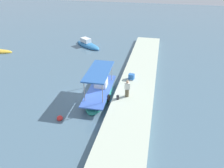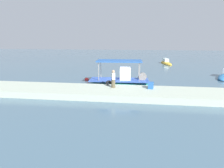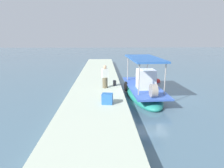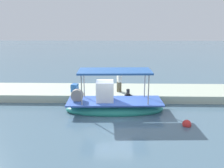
{
  "view_description": "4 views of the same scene",
  "coord_description": "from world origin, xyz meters",
  "views": [
    {
      "loc": [
        -15.82,
        -5.36,
        10.83
      ],
      "look_at": [
        0.72,
        -1.47,
        1.04
      ],
      "focal_mm": 32.63,
      "sensor_mm": 36.0,
      "label": 1
    },
    {
      "loc": [
        1.57,
        -19.17,
        4.99
      ],
      "look_at": [
        -0.54,
        -2.51,
        0.74
      ],
      "focal_mm": 29.44,
      "sensor_mm": 36.0,
      "label": 2
    },
    {
      "loc": [
        13.01,
        -3.22,
        4.17
      ],
      "look_at": [
        -0.13,
        -2.63,
        0.89
      ],
      "focal_mm": 30.98,
      "sensor_mm": 36.0,
      "label": 3
    },
    {
      "loc": [
        -0.22,
        14.45,
        5.73
      ],
      "look_at": [
        0.19,
        -2.67,
        1.26
      ],
      "focal_mm": 38.63,
      "sensor_mm": 36.0,
      "label": 4
    }
  ],
  "objects": [
    {
      "name": "main_fishing_boat",
      "position": [
        0.05,
        -0.43,
        0.48
      ],
      "size": [
        6.46,
        2.37,
        3.09
      ],
      "color": "teal",
      "rests_on": "ground_plane"
    },
    {
      "name": "marker_buoy",
      "position": [
        -4.15,
        1.77,
        0.1
      ],
      "size": [
        0.5,
        0.5,
        0.5
      ],
      "color": "red",
      "rests_on": "ground_plane"
    },
    {
      "name": "moored_boat_near",
      "position": [
        13.27,
        5.41,
        0.23
      ],
      "size": [
        4.47,
        5.33,
        1.42
      ],
      "color": "#2E77B7",
      "rests_on": "ground_plane"
    },
    {
      "name": "fisherman_near_bollard",
      "position": [
        -0.34,
        -3.12,
        1.3
      ],
      "size": [
        0.45,
        0.51,
        1.62
      ],
      "color": "brown",
      "rests_on": "dock_quay"
    },
    {
      "name": "mooring_bollard",
      "position": [
        -0.99,
        -2.4,
        0.75
      ],
      "size": [
        0.24,
        0.24,
        0.37
      ],
      "primitive_type": "cylinder",
      "color": "#2D2D33",
      "rests_on": "dock_quay"
    },
    {
      "name": "cargo_crate",
      "position": [
        3.02,
        -3.03,
        0.85
      ],
      "size": [
        0.54,
        0.64,
        0.57
      ],
      "primitive_type": "cube",
      "rotation": [
        0.0,
        0.0,
        1.42
      ],
      "color": "#2962AF",
      "rests_on": "dock_quay"
    },
    {
      "name": "dock_quay",
      "position": [
        0.0,
        -3.73,
        0.28
      ],
      "size": [
        36.0,
        3.61,
        0.57
      ],
      "primitive_type": "cube",
      "color": "#B5C1AC",
      "rests_on": "ground_plane"
    },
    {
      "name": "ground_plane",
      "position": [
        0.0,
        0.0,
        0.0
      ],
      "size": [
        120.0,
        120.0,
        0.0
      ],
      "primitive_type": "plane",
      "color": "slate"
    }
  ]
}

